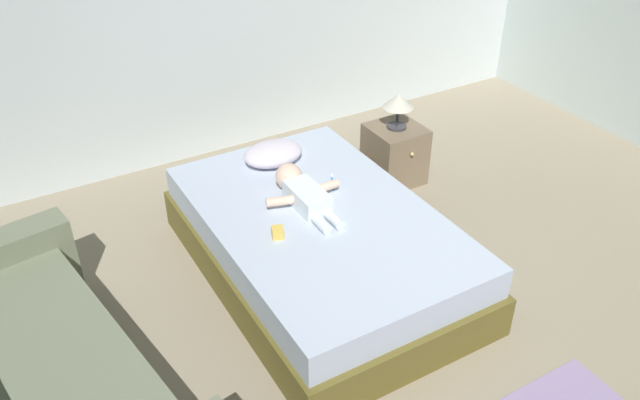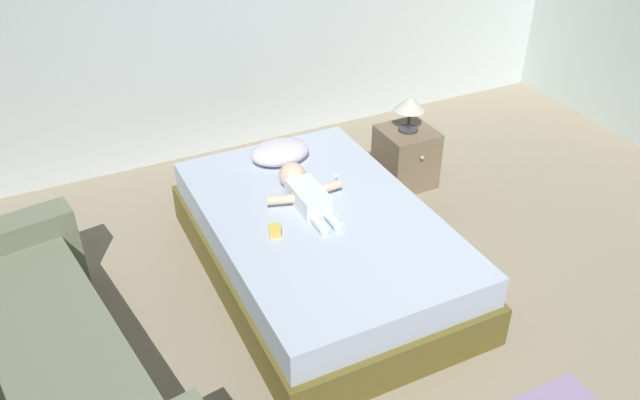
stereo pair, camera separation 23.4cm
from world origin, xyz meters
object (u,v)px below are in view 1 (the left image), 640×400
object	(u,v)px
couch	(16,394)
lamp	(398,103)
toothbrush	(332,181)
toy_block	(278,232)
baby	(302,192)
nightstand	(395,154)
bed	(320,245)
pillow	(273,153)

from	to	relation	value
couch	lamp	size ratio (longest dim) A/B	7.81
couch	toothbrush	bearing A→B (deg)	15.96
toothbrush	toy_block	world-z (taller)	toy_block
baby	lamp	xyz separation A→B (m)	(1.11, 0.53, 0.13)
toothbrush	nightstand	world-z (taller)	toothbrush
lamp	bed	bearing A→B (deg)	-146.79
pillow	couch	world-z (taller)	couch
baby	toy_block	xyz separation A→B (m)	(-0.31, -0.26, -0.03)
baby	couch	size ratio (longest dim) A/B	0.30
pillow	lamp	world-z (taller)	lamp
baby	toothbrush	distance (m)	0.30
toothbrush	couch	bearing A→B (deg)	-164.04
bed	pillow	distance (m)	0.76
toothbrush	couch	size ratio (longest dim) A/B	0.07
couch	nightstand	xyz separation A→B (m)	(2.93, 1.04, -0.04)
bed	toothbrush	world-z (taller)	toothbrush
nightstand	toy_block	bearing A→B (deg)	-150.76
couch	nightstand	world-z (taller)	couch
pillow	baby	bearing A→B (deg)	-96.39
pillow	couch	distance (m)	2.16
bed	couch	distance (m)	1.87
couch	lamp	bearing A→B (deg)	19.52
nightstand	lamp	xyz separation A→B (m)	(0.00, 0.00, 0.43)
bed	baby	distance (m)	0.35
nightstand	pillow	bearing A→B (deg)	-179.12
toothbrush	nightstand	distance (m)	0.97
baby	nightstand	distance (m)	1.27
lamp	nightstand	bearing A→B (deg)	-90.00
nightstand	toy_block	distance (m)	1.64
toothbrush	lamp	size ratio (longest dim) A/B	0.54
baby	toy_block	bearing A→B (deg)	-139.51
pillow	lamp	size ratio (longest dim) A/B	1.50
toothbrush	toy_block	distance (m)	0.68
lamp	toy_block	size ratio (longest dim) A/B	3.34
pillow	toothbrush	xyz separation A→B (m)	(0.22, -0.42, -0.07)
bed	toothbrush	xyz separation A→B (m)	(0.25, 0.27, 0.24)
bed	baby	size ratio (longest dim) A/B	3.17
baby	couch	distance (m)	1.91
lamp	couch	bearing A→B (deg)	-160.48
pillow	bed	bearing A→B (deg)	-92.77
toothbrush	lamp	distance (m)	0.96
baby	toy_block	world-z (taller)	baby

